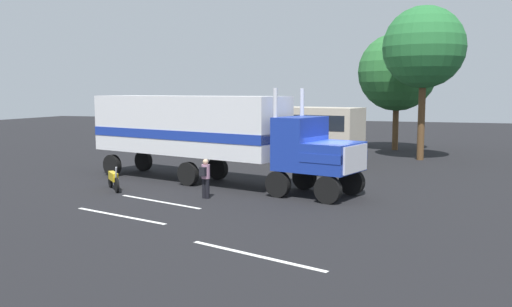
{
  "coord_description": "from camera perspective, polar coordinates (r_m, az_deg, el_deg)",
  "views": [
    {
      "loc": [
        4.6,
        -22.38,
        4.34
      ],
      "look_at": [
        -3.03,
        0.48,
        1.6
      ],
      "focal_mm": 38.09,
      "sensor_mm": 36.0,
      "label": 1
    }
  ],
  "objects": [
    {
      "name": "lane_stripe_near",
      "position": [
        21.96,
        -10.09,
        -5.0
      ],
      "size": [
        4.22,
        1.56,
        0.01
      ],
      "primitive_type": "cube",
      "rotation": [
        0.0,
        0.0,
        -0.33
      ],
      "color": "silver",
      "rests_on": "ground_plane"
    },
    {
      "name": "parked_car",
      "position": [
        40.72,
        -9.62,
        1.42
      ],
      "size": [
        4.52,
        2.13,
        1.57
      ],
      "color": "#B7B7BC",
      "rests_on": "ground_plane"
    },
    {
      "name": "person_bystander",
      "position": [
        22.23,
        -5.33,
        -2.46
      ],
      "size": [
        0.35,
        0.47,
        1.63
      ],
      "color": "black",
      "rests_on": "ground_plane"
    },
    {
      "name": "parked_bus",
      "position": [
        34.89,
        2.23,
        2.75
      ],
      "size": [
        11.29,
        5.09,
        3.4
      ],
      "color": "#BFB29E",
      "rests_on": "ground_plane"
    },
    {
      "name": "ground_plane",
      "position": [
        23.26,
        6.73,
        -4.31
      ],
      "size": [
        120.0,
        120.0,
        0.0
      ],
      "primitive_type": "plane",
      "color": "black"
    },
    {
      "name": "semi_truck",
      "position": [
        25.97,
        -5.39,
        2.45
      ],
      "size": [
        14.28,
        6.42,
        4.5
      ],
      "color": "#193399",
      "rests_on": "ground_plane"
    },
    {
      "name": "motorcycle",
      "position": [
        24.93,
        -14.75,
        -2.63
      ],
      "size": [
        1.54,
        1.59,
        1.12
      ],
      "color": "black",
      "rests_on": "ground_plane"
    },
    {
      "name": "tree_left",
      "position": [
        41.93,
        14.59,
        8.26
      ],
      "size": [
        5.75,
        5.75,
        8.68
      ],
      "color": "brown",
      "rests_on": "ground_plane"
    },
    {
      "name": "lane_stripe_far",
      "position": [
        14.7,
        -0.06,
        -10.67
      ],
      "size": [
        4.21,
        1.58,
        0.01
      ],
      "primitive_type": "cube",
      "rotation": [
        0.0,
        0.0,
        -0.33
      ],
      "color": "silver",
      "rests_on": "ground_plane"
    },
    {
      "name": "lane_stripe_mid",
      "position": [
        19.8,
        -14.11,
        -6.36
      ],
      "size": [
        4.27,
        1.37,
        0.01
      ],
      "primitive_type": "cube",
      "rotation": [
        0.0,
        0.0,
        -0.28
      ],
      "color": "silver",
      "rests_on": "ground_plane"
    },
    {
      "name": "tree_center",
      "position": [
        36.24,
        17.21,
        10.57
      ],
      "size": [
        5.14,
        5.14,
        9.71
      ],
      "color": "brown",
      "rests_on": "ground_plane"
    }
  ]
}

